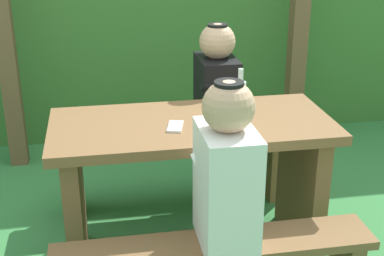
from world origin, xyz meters
The scene contains 11 objects.
ground_plane centered at (0.00, 0.00, 0.00)m, with size 12.00×12.00×0.00m, color #397E41.
hedge_backdrop centered at (0.00, 2.04, 0.89)m, with size 6.40×0.72×1.79m, color #3D7330.
pergola_post_left centered at (-1.05, 1.36, 1.00)m, with size 0.12×0.12×2.00m, color brown.
pergola_post_right centered at (1.05, 1.36, 1.00)m, with size 0.12×0.12×2.00m, color brown.
picnic_table centered at (0.00, 0.00, 0.52)m, with size 1.40×0.64×0.77m.
bench_far centered at (0.00, 0.55, 0.31)m, with size 1.40×0.24×0.43m.
person_white_shirt centered at (0.04, -0.55, 0.76)m, with size 0.25×0.35×0.72m.
person_black_coat centered at (0.25, 0.55, 0.76)m, with size 0.25×0.35×0.72m.
drinking_glass centered at (0.08, -0.03, 0.81)m, with size 0.07×0.07×0.08m, color silver.
bottle_left centered at (0.25, 0.04, 0.87)m, with size 0.06×0.06×0.24m.
cell_phone centered at (-0.09, -0.07, 0.78)m, with size 0.07×0.14×0.01m, color silver.
Camera 1 is at (-0.45, -2.48, 1.75)m, focal length 51.06 mm.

